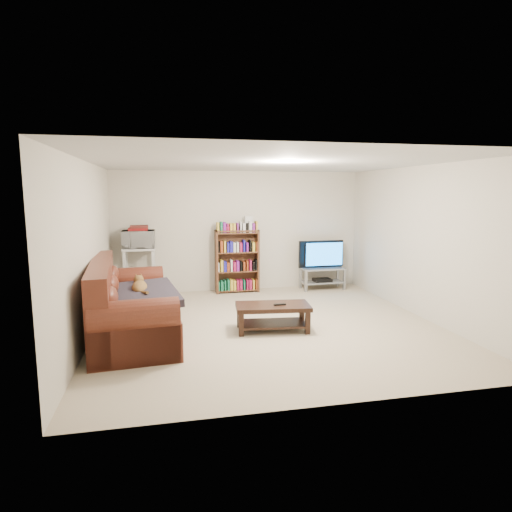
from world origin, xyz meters
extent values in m
plane|color=#C9B695|center=(0.00, 0.00, 0.00)|extent=(5.00, 5.00, 0.00)
plane|color=white|center=(0.00, 0.00, 2.40)|extent=(5.00, 5.00, 0.00)
plane|color=silver|center=(0.00, 2.50, 1.20)|extent=(5.00, 0.00, 5.00)
plane|color=silver|center=(0.00, -2.50, 1.20)|extent=(5.00, 0.00, 5.00)
plane|color=silver|center=(-2.50, 0.00, 1.20)|extent=(0.00, 5.00, 5.00)
plane|color=silver|center=(2.50, 0.00, 1.20)|extent=(0.00, 5.00, 5.00)
cube|color=#582316|center=(-1.94, -0.01, 0.23)|extent=(1.28, 2.55, 0.47)
cube|color=#582316|center=(-2.34, -0.04, 0.53)|extent=(0.48, 2.47, 1.03)
cube|color=#582316|center=(-1.84, -1.11, 0.29)|extent=(1.03, 0.33, 0.59)
cube|color=#582316|center=(-2.04, 1.10, 0.29)|extent=(1.03, 0.33, 0.59)
cube|color=#2B2630|center=(-1.83, -0.16, 0.60)|extent=(1.15, 1.38, 0.20)
cube|color=black|center=(0.01, -0.24, 0.35)|extent=(1.11, 0.64, 0.06)
cube|color=black|center=(0.01, -0.24, 0.10)|extent=(1.00, 0.58, 0.03)
cube|color=black|center=(-0.48, -0.39, 0.16)|extent=(0.08, 0.08, 0.32)
cube|color=black|center=(0.45, -0.49, 0.16)|extent=(0.08, 0.08, 0.32)
cube|color=black|center=(-0.43, 0.02, 0.16)|extent=(0.08, 0.08, 0.32)
cube|color=black|center=(0.50, -0.09, 0.16)|extent=(0.08, 0.08, 0.32)
cube|color=black|center=(0.10, -0.30, 0.40)|extent=(0.17, 0.06, 0.02)
cube|color=#999EA3|center=(1.67, 2.16, 0.43)|extent=(0.90, 0.42, 0.03)
cube|color=#999EA3|center=(1.67, 2.16, 0.15)|extent=(0.86, 0.40, 0.02)
cube|color=gray|center=(1.26, 1.98, 0.22)|extent=(0.05, 0.05, 0.45)
cube|color=gray|center=(2.09, 2.00, 0.22)|extent=(0.05, 0.05, 0.45)
cube|color=gray|center=(1.25, 2.32, 0.22)|extent=(0.05, 0.05, 0.45)
cube|color=gray|center=(2.09, 2.34, 0.22)|extent=(0.05, 0.05, 0.45)
imported|color=black|center=(1.67, 2.16, 0.72)|extent=(0.96, 0.15, 0.55)
cube|color=black|center=(1.67, 2.16, 0.19)|extent=(0.36, 0.26, 0.06)
cube|color=#53301C|center=(-0.50, 2.27, 0.62)|extent=(0.04, 0.27, 1.25)
cube|color=#53301C|center=(0.33, 2.28, 0.62)|extent=(0.04, 0.27, 1.25)
cube|color=#53301C|center=(-0.09, 2.28, 1.23)|extent=(0.87, 0.27, 0.03)
cube|color=maroon|center=(-0.28, 2.27, 1.28)|extent=(0.25, 0.19, 0.07)
cube|color=silver|center=(-1.96, 2.19, 0.93)|extent=(0.60, 0.44, 0.04)
cube|color=silver|center=(-1.96, 2.19, 0.30)|extent=(0.54, 0.39, 0.03)
cube|color=silver|center=(-2.22, 2.02, 0.46)|extent=(0.05, 0.05, 0.91)
cube|color=silver|center=(-1.71, 2.02, 0.46)|extent=(0.05, 0.05, 0.91)
cube|color=silver|center=(-2.22, 2.37, 0.46)|extent=(0.05, 0.05, 0.91)
cube|color=silver|center=(-1.70, 2.37, 0.46)|extent=(0.05, 0.05, 0.91)
imported|color=silver|center=(-1.96, 2.19, 1.12)|extent=(0.59, 0.40, 0.33)
cube|color=maroon|center=(-1.96, 2.19, 1.30)|extent=(0.35, 0.31, 0.05)
camera|label=1|loc=(-1.47, -6.03, 1.97)|focal=30.00mm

